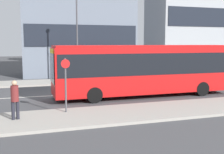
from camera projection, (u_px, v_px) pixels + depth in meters
ground_plane at (55, 96)px, 19.10m from camera, size 120.00×120.00×0.00m
sidewalk_near at (70, 118)px, 13.18m from camera, size 44.00×3.50×0.13m
sidewalk_far at (47, 82)px, 25.00m from camera, size 44.00×3.50×0.13m
lane_centerline at (55, 95)px, 19.10m from camera, size 41.80×0.16×0.01m
apartment_block_left_tower at (77, 5)px, 31.32m from camera, size 12.09×6.38×15.64m
city_bus at (144, 67)px, 18.75m from camera, size 12.13×2.64×3.41m
parked_car_0 at (182, 74)px, 25.95m from camera, size 4.57×1.70×1.43m
pedestrian_near_stop at (15, 97)px, 12.55m from camera, size 0.35×0.34×1.78m
bus_stop_sign at (66, 81)px, 13.83m from camera, size 0.44×0.12×2.69m
street_lamp at (77, 30)px, 24.33m from camera, size 0.36×0.36×7.53m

